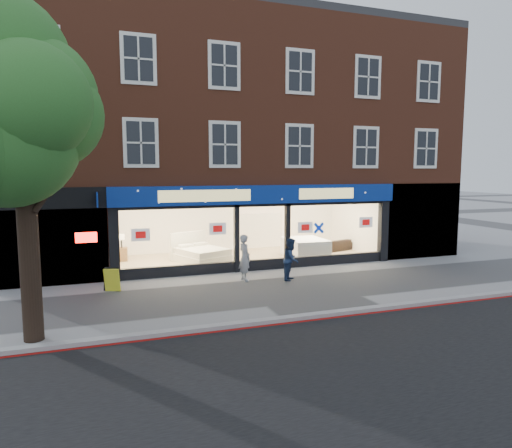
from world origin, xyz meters
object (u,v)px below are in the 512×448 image
pedestrian_grey (245,258)px  pedestrian_blue (291,259)px  sofa (336,245)px  display_bed (200,254)px  a_board (112,280)px  mattress_stack (305,248)px

pedestrian_grey → pedestrian_blue: size_ratio=1.09×
sofa → pedestrian_blue: 6.07m
display_bed → pedestrian_blue: 4.49m
display_bed → sofa: display_bed is taller
sofa → pedestrian_grey: 6.97m
a_board → pedestrian_blue: size_ratio=0.51×
pedestrian_grey → pedestrian_blue: bearing=-116.1°
display_bed → mattress_stack: size_ratio=1.27×
display_bed → a_board: bearing=-160.7°
a_board → sofa: bearing=41.5°
pedestrian_blue → mattress_stack: bearing=4.8°
a_board → pedestrian_grey: pedestrian_grey is taller
display_bed → pedestrian_grey: size_ratio=1.57×
display_bed → pedestrian_grey: pedestrian_grey is taller
mattress_stack → pedestrian_grey: pedestrian_grey is taller
pedestrian_blue → a_board: bearing=122.5°
display_bed → sofa: size_ratio=1.45×
a_board → pedestrian_grey: (4.46, -0.03, 0.43)m
mattress_stack → pedestrian_blue: pedestrian_blue is taller
sofa → pedestrian_blue: size_ratio=1.18×
mattress_stack → pedestrian_blue: size_ratio=1.35×
sofa → pedestrian_grey: (-5.79, -3.84, 0.46)m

